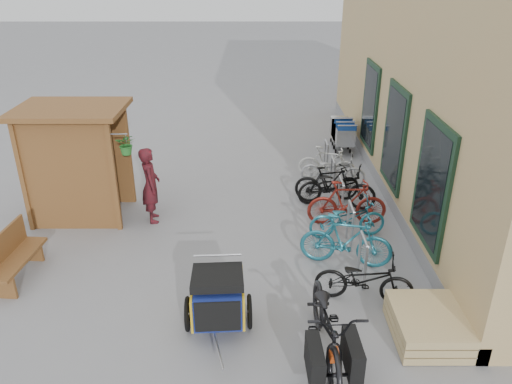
{
  "coord_description": "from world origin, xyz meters",
  "views": [
    {
      "loc": [
        0.48,
        -7.16,
        5.04
      ],
      "look_at": [
        0.5,
        1.5,
        1.0
      ],
      "focal_mm": 35.0,
      "sensor_mm": 36.0,
      "label": 1
    }
  ],
  "objects_px": {
    "bike_2": "(347,218)",
    "kiosk": "(71,148)",
    "bike_1": "(346,240)",
    "bike_4": "(335,186)",
    "bench": "(12,256)",
    "cargo_bike": "(328,327)",
    "bike_3": "(347,203)",
    "bike_0": "(364,279)",
    "pallet_stack": "(428,325)",
    "child_trailer": "(218,296)",
    "bike_7": "(327,164)",
    "bike_5": "(329,184)",
    "bike_6": "(333,170)",
    "shopping_carts": "(342,131)",
    "person_kiosk": "(151,185)"
  },
  "relations": [
    {
      "from": "kiosk",
      "to": "child_trailer",
      "type": "height_order",
      "value": "kiosk"
    },
    {
      "from": "bike_1",
      "to": "bench",
      "type": "bearing_deg",
      "value": 106.69
    },
    {
      "from": "bench",
      "to": "cargo_bike",
      "type": "bearing_deg",
      "value": -16.27
    },
    {
      "from": "child_trailer",
      "to": "bike_1",
      "type": "bearing_deg",
      "value": 34.45
    },
    {
      "from": "bike_2",
      "to": "kiosk",
      "type": "bearing_deg",
      "value": 73.12
    },
    {
      "from": "bike_1",
      "to": "bike_3",
      "type": "xyz_separation_m",
      "value": [
        0.27,
        1.51,
        -0.0
      ]
    },
    {
      "from": "child_trailer",
      "to": "bike_4",
      "type": "distance_m",
      "value": 4.7
    },
    {
      "from": "cargo_bike",
      "to": "bike_0",
      "type": "relative_size",
      "value": 1.37
    },
    {
      "from": "bike_3",
      "to": "bike_0",
      "type": "bearing_deg",
      "value": 176.69
    },
    {
      "from": "pallet_stack",
      "to": "shopping_carts",
      "type": "xyz_separation_m",
      "value": [
        -0.0,
        8.01,
        0.36
      ]
    },
    {
      "from": "cargo_bike",
      "to": "bike_3",
      "type": "bearing_deg",
      "value": 74.79
    },
    {
      "from": "kiosk",
      "to": "child_trailer",
      "type": "xyz_separation_m",
      "value": [
        3.21,
        -3.63,
        -1.0
      ]
    },
    {
      "from": "bike_0",
      "to": "kiosk",
      "type": "bearing_deg",
      "value": 72.22
    },
    {
      "from": "bench",
      "to": "cargo_bike",
      "type": "xyz_separation_m",
      "value": [
        5.14,
        -1.94,
        0.1
      ]
    },
    {
      "from": "shopping_carts",
      "to": "bike_2",
      "type": "relative_size",
      "value": 0.97
    },
    {
      "from": "child_trailer",
      "to": "cargo_bike",
      "type": "height_order",
      "value": "cargo_bike"
    },
    {
      "from": "bench",
      "to": "pallet_stack",
      "type": "bearing_deg",
      "value": -8.26
    },
    {
      "from": "pallet_stack",
      "to": "bike_3",
      "type": "bearing_deg",
      "value": 100.22
    },
    {
      "from": "bike_1",
      "to": "bike_5",
      "type": "relative_size",
      "value": 1.12
    },
    {
      "from": "bench",
      "to": "bike_6",
      "type": "height_order",
      "value": "bench"
    },
    {
      "from": "kiosk",
      "to": "bike_1",
      "type": "bearing_deg",
      "value": -19.82
    },
    {
      "from": "bike_0",
      "to": "bike_3",
      "type": "height_order",
      "value": "bike_3"
    },
    {
      "from": "bike_0",
      "to": "bike_5",
      "type": "height_order",
      "value": "bike_5"
    },
    {
      "from": "person_kiosk",
      "to": "bike_1",
      "type": "height_order",
      "value": "person_kiosk"
    },
    {
      "from": "pallet_stack",
      "to": "child_trailer",
      "type": "bearing_deg",
      "value": 175.5
    },
    {
      "from": "bike_3",
      "to": "bike_5",
      "type": "relative_size",
      "value": 1.1
    },
    {
      "from": "cargo_bike",
      "to": "bike_4",
      "type": "bearing_deg",
      "value": 78.57
    },
    {
      "from": "bench",
      "to": "bike_1",
      "type": "xyz_separation_m",
      "value": [
        5.78,
        0.43,
        0.04
      ]
    },
    {
      "from": "bike_6",
      "to": "bike_5",
      "type": "bearing_deg",
      "value": 177.8
    },
    {
      "from": "kiosk",
      "to": "cargo_bike",
      "type": "relative_size",
      "value": 1.16
    },
    {
      "from": "kiosk",
      "to": "bike_7",
      "type": "relative_size",
      "value": 1.7
    },
    {
      "from": "cargo_bike",
      "to": "pallet_stack",
      "type": "bearing_deg",
      "value": 14.01
    },
    {
      "from": "pallet_stack",
      "to": "bike_6",
      "type": "relative_size",
      "value": 0.77
    },
    {
      "from": "person_kiosk",
      "to": "child_trailer",
      "type": "bearing_deg",
      "value": -168.57
    },
    {
      "from": "bike_1",
      "to": "bike_4",
      "type": "distance_m",
      "value": 2.41
    },
    {
      "from": "bike_4",
      "to": "bike_7",
      "type": "xyz_separation_m",
      "value": [
        0.02,
        1.42,
        -0.04
      ]
    },
    {
      "from": "pallet_stack",
      "to": "cargo_bike",
      "type": "relative_size",
      "value": 0.56
    },
    {
      "from": "pallet_stack",
      "to": "bike_5",
      "type": "xyz_separation_m",
      "value": [
        -0.85,
        4.5,
        0.24
      ]
    },
    {
      "from": "shopping_carts",
      "to": "bike_4",
      "type": "xyz_separation_m",
      "value": [
        -0.74,
        -3.68,
        -0.09
      ]
    },
    {
      "from": "pallet_stack",
      "to": "bench",
      "type": "height_order",
      "value": "bench"
    },
    {
      "from": "bike_3",
      "to": "bike_7",
      "type": "distance_m",
      "value": 2.31
    },
    {
      "from": "cargo_bike",
      "to": "bench",
      "type": "bearing_deg",
      "value": 157.35
    },
    {
      "from": "bike_2",
      "to": "shopping_carts",
      "type": "bearing_deg",
      "value": -15.17
    },
    {
      "from": "bike_1",
      "to": "bike_4",
      "type": "xyz_separation_m",
      "value": [
        0.15,
        2.4,
        -0.02
      ]
    },
    {
      "from": "shopping_carts",
      "to": "bike_1",
      "type": "relative_size",
      "value": 0.9
    },
    {
      "from": "child_trailer",
      "to": "bike_4",
      "type": "bearing_deg",
      "value": 57.0
    },
    {
      "from": "child_trailer",
      "to": "bike_2",
      "type": "height_order",
      "value": "child_trailer"
    },
    {
      "from": "shopping_carts",
      "to": "bike_1",
      "type": "xyz_separation_m",
      "value": [
        -0.89,
        -6.08,
        -0.07
      ]
    },
    {
      "from": "pallet_stack",
      "to": "cargo_bike",
      "type": "xyz_separation_m",
      "value": [
        -1.53,
        -0.44,
        0.34
      ]
    },
    {
      "from": "person_kiosk",
      "to": "bike_0",
      "type": "height_order",
      "value": "person_kiosk"
    }
  ]
}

